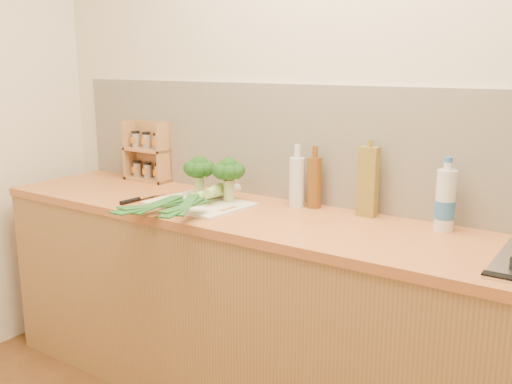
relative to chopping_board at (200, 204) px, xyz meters
The scene contains 14 objects.
room_shell 0.69m from the chopping_board, 30.78° to the left, with size 3.50×3.50×3.50m.
counter 0.71m from the chopping_board, ahead, with size 3.20×0.62×0.90m.
chopping_board is the anchor object (origin of this frame).
broccoli_left 0.19m from the chopping_board, 129.51° to the left, with size 0.15×0.15×0.19m.
broccoli_right 0.20m from the chopping_board, 44.70° to the left, with size 0.15×0.15×0.20m.
leek_front 0.06m from the chopping_board, 127.45° to the right, with size 0.20×0.63×0.04m.
leek_mid 0.08m from the chopping_board, 63.35° to the right, with size 0.16×0.67×0.04m.
leek_back 0.11m from the chopping_board, 28.18° to the right, with size 0.24×0.67×0.04m.
chefs_knife 0.31m from the chopping_board, 158.73° to the right, with size 0.04×0.28×0.02m.
spice_rack 0.67m from the chopping_board, 154.52° to the left, with size 0.27×0.11×0.32m.
oil_tin 0.76m from the chopping_board, 20.01° to the left, with size 0.08×0.05×0.33m.
glass_bottle 0.45m from the chopping_board, 31.77° to the left, with size 0.07×0.07×0.28m.
amber_bottle 0.53m from the chopping_board, 29.89° to the left, with size 0.06×0.06×0.28m.
water_bottle 1.06m from the chopping_board, 12.34° to the left, with size 0.08×0.08×0.27m.
Camera 1 is at (1.08, -0.77, 1.54)m, focal length 40.00 mm.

